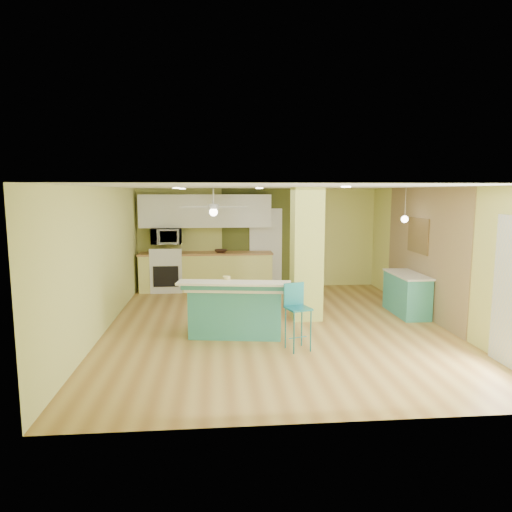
# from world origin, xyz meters

# --- Properties ---
(floor) EXTENTS (6.00, 7.00, 0.01)m
(floor) POSITION_xyz_m (0.00, 0.00, -0.01)
(floor) COLOR olive
(floor) RESTS_ON ground
(ceiling) EXTENTS (6.00, 7.00, 0.01)m
(ceiling) POSITION_xyz_m (0.00, 0.00, 2.50)
(ceiling) COLOR white
(ceiling) RESTS_ON wall_back
(wall_back) EXTENTS (6.00, 0.01, 2.50)m
(wall_back) POSITION_xyz_m (0.00, 3.50, 1.25)
(wall_back) COLOR #D0D371
(wall_back) RESTS_ON floor
(wall_front) EXTENTS (6.00, 0.01, 2.50)m
(wall_front) POSITION_xyz_m (0.00, -3.50, 1.25)
(wall_front) COLOR #D0D371
(wall_front) RESTS_ON floor
(wall_left) EXTENTS (0.01, 7.00, 2.50)m
(wall_left) POSITION_xyz_m (-3.00, 0.00, 1.25)
(wall_left) COLOR #D0D371
(wall_left) RESTS_ON floor
(wall_right) EXTENTS (0.01, 7.00, 2.50)m
(wall_right) POSITION_xyz_m (3.00, 0.00, 1.25)
(wall_right) COLOR #D0D371
(wall_right) RESTS_ON floor
(wood_panel) EXTENTS (0.02, 3.40, 2.50)m
(wood_panel) POSITION_xyz_m (2.99, 0.60, 1.25)
(wood_panel) COLOR #846A4B
(wood_panel) RESTS_ON floor
(olive_accent) EXTENTS (2.20, 0.02, 2.50)m
(olive_accent) POSITION_xyz_m (0.20, 3.49, 1.25)
(olive_accent) COLOR #4B5120
(olive_accent) RESTS_ON floor
(interior_door) EXTENTS (0.82, 0.05, 2.00)m
(interior_door) POSITION_xyz_m (0.20, 3.46, 1.00)
(interior_door) COLOR white
(interior_door) RESTS_ON floor
(column) EXTENTS (0.55, 0.55, 2.50)m
(column) POSITION_xyz_m (0.65, 0.50, 1.25)
(column) COLOR #BDC75C
(column) RESTS_ON floor
(kitchen_run) EXTENTS (3.25, 0.63, 0.94)m
(kitchen_run) POSITION_xyz_m (-1.30, 3.20, 0.47)
(kitchen_run) COLOR #DEDC74
(kitchen_run) RESTS_ON floor
(stove) EXTENTS (0.76, 0.66, 1.08)m
(stove) POSITION_xyz_m (-2.25, 3.19, 0.46)
(stove) COLOR silver
(stove) RESTS_ON floor
(upper_cabinets) EXTENTS (3.20, 0.34, 0.80)m
(upper_cabinets) POSITION_xyz_m (-1.30, 3.32, 1.95)
(upper_cabinets) COLOR white
(upper_cabinets) RESTS_ON wall_back
(microwave) EXTENTS (0.70, 0.48, 0.39)m
(microwave) POSITION_xyz_m (-2.25, 3.20, 1.35)
(microwave) COLOR white
(microwave) RESTS_ON wall_back
(ceiling_fan) EXTENTS (1.41, 1.41, 0.61)m
(ceiling_fan) POSITION_xyz_m (-1.10, 2.00, 2.08)
(ceiling_fan) COLOR silver
(ceiling_fan) RESTS_ON ceiling
(pendant_lamp) EXTENTS (0.14, 0.14, 0.69)m
(pendant_lamp) POSITION_xyz_m (2.65, 0.75, 1.88)
(pendant_lamp) COLOR white
(pendant_lamp) RESTS_ON ceiling
(wall_decor) EXTENTS (0.03, 0.90, 0.70)m
(wall_decor) POSITION_xyz_m (2.96, 0.80, 1.55)
(wall_decor) COLOR brown
(wall_decor) RESTS_ON wood_panel
(peninsula) EXTENTS (1.87, 1.22, 0.98)m
(peninsula) POSITION_xyz_m (-0.73, -0.40, 0.45)
(peninsula) COLOR teal
(peninsula) RESTS_ON floor
(bar_stool) EXTENTS (0.43, 0.43, 1.03)m
(bar_stool) POSITION_xyz_m (0.16, -1.19, 0.69)
(bar_stool) COLOR #1B6B7C
(bar_stool) RESTS_ON floor
(side_counter) EXTENTS (0.54, 1.27, 0.82)m
(side_counter) POSITION_xyz_m (2.70, 0.61, 0.41)
(side_counter) COLOR teal
(side_counter) RESTS_ON floor
(fruit_bowl) EXTENTS (0.37, 0.37, 0.08)m
(fruit_bowl) POSITION_xyz_m (-0.94, 3.14, 0.98)
(fruit_bowl) COLOR #382016
(fruit_bowl) RESTS_ON kitchen_run
(canister) EXTENTS (0.13, 0.13, 0.18)m
(canister) POSITION_xyz_m (-0.89, -0.49, 0.94)
(canister) COLOR gold
(canister) RESTS_ON peninsula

